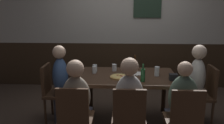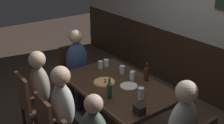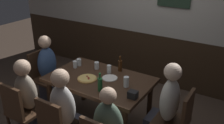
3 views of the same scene
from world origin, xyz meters
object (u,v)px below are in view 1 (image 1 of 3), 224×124
(beer_glass_half, at_px, (114,68))
(dining_table, at_px, (128,81))
(tumbler_water, at_px, (94,70))
(person_head_west, at_px, (64,90))
(beer_bottle_green, at_px, (143,75))
(chair_mid_near, at_px, (129,118))
(person_head_east, at_px, (193,91))
(pizza, at_px, (119,77))
(person_mid_near, at_px, (129,111))
(plate_white_large, at_px, (136,74))
(beer_bottle_brown, at_px, (135,64))
(highball_clear, at_px, (157,72))
(chair_head_west, at_px, (54,90))
(pint_glass_amber, at_px, (95,68))
(pint_glass_stout, at_px, (129,68))
(person_right_near, at_px, (181,114))
(person_left_near, at_px, (78,111))
(chair_left_near, at_px, (75,117))
(chair_head_east, at_px, (204,92))
(chair_right_near, at_px, (184,119))

(beer_glass_half, bearing_deg, dining_table, -47.47)
(tumbler_water, bearing_deg, dining_table, -9.81)
(person_head_west, bearing_deg, beer_bottle_green, -13.13)
(chair_mid_near, height_order, person_head_east, person_head_east)
(person_head_west, distance_m, pizza, 0.88)
(chair_mid_near, distance_m, beer_glass_half, 1.15)
(person_mid_near, height_order, plate_white_large, person_mid_near)
(person_head_east, height_order, beer_bottle_brown, person_head_east)
(highball_clear, relative_size, beer_glass_half, 1.28)
(chair_head_west, height_order, plate_white_large, chair_head_west)
(beer_bottle_green, bearing_deg, person_mid_near, -114.62)
(pint_glass_amber, relative_size, beer_glass_half, 0.97)
(pint_glass_stout, bearing_deg, tumbler_water, -167.05)
(dining_table, xyz_separation_m, pint_glass_amber, (-0.51, 0.18, 0.14))
(beer_glass_half, relative_size, beer_bottle_brown, 0.47)
(person_right_near, bearing_deg, beer_bottle_green, 135.00)
(person_head_east, relative_size, beer_glass_half, 11.12)
(person_head_east, distance_m, person_left_near, 1.74)
(person_right_near, xyz_separation_m, person_left_near, (-1.25, -0.00, 0.01))
(dining_table, relative_size, beer_bottle_green, 5.86)
(chair_left_near, relative_size, person_right_near, 0.77)
(person_mid_near, xyz_separation_m, pint_glass_stout, (0.02, 0.91, 0.29))
(beer_bottle_green, bearing_deg, beer_bottle_brown, 97.08)
(person_head_east, bearing_deg, chair_head_east, 0.00)
(person_head_east, distance_m, beer_bottle_brown, 0.97)
(pint_glass_amber, xyz_separation_m, beer_bottle_green, (0.71, -0.46, 0.05))
(chair_right_near, distance_m, pint_glass_stout, 1.27)
(tumbler_water, relative_size, beer_bottle_brown, 0.46)
(chair_mid_near, relative_size, person_left_near, 0.77)
(person_left_near, bearing_deg, plate_white_large, 45.80)
(plate_white_large, bearing_deg, chair_head_east, -3.98)
(chair_left_near, distance_m, highball_clear, 1.39)
(dining_table, bearing_deg, tumbler_water, 170.19)
(chair_head_east, bearing_deg, tumbler_water, 176.93)
(chair_mid_near, bearing_deg, person_mid_near, 90.00)
(person_right_near, xyz_separation_m, person_mid_near, (-0.63, -0.00, 0.03))
(person_mid_near, distance_m, beer_glass_half, 0.99)
(chair_left_near, relative_size, person_left_near, 0.77)
(person_head_east, relative_size, beer_bottle_green, 4.96)
(chair_left_near, height_order, plate_white_large, chair_left_near)
(chair_head_east, distance_m, beer_bottle_brown, 1.12)
(dining_table, distance_m, pint_glass_amber, 0.56)
(chair_mid_near, relative_size, beer_glass_half, 8.13)
(person_mid_near, height_order, pizza, person_mid_near)
(dining_table, relative_size, person_left_near, 1.24)
(chair_head_east, bearing_deg, pint_glass_stout, 169.27)
(chair_left_near, bearing_deg, dining_table, 54.04)
(chair_left_near, height_order, pint_glass_stout, chair_left_near)
(chair_mid_near, bearing_deg, pint_glass_amber, 115.99)
(chair_head_east, height_order, beer_bottle_brown, beer_bottle_brown)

